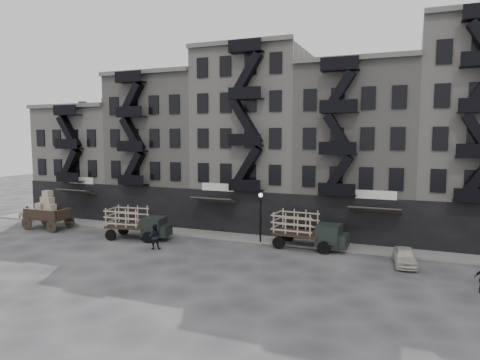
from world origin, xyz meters
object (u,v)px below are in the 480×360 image
at_px(stake_truck_west, 137,221).
at_px(pedestrian_mid, 155,237).
at_px(car_east, 405,257).
at_px(stake_truck_east, 308,228).
at_px(pedestrian_west, 27,214).
at_px(horse, 23,214).
at_px(wagon, 47,207).

relative_size(stake_truck_west, pedestrian_mid, 2.88).
bearing_deg(stake_truck_west, car_east, -5.75).
relative_size(stake_truck_east, car_east, 1.62).
bearing_deg(pedestrian_west, horse, -152.48).
distance_m(horse, stake_truck_east, 29.97).
relative_size(horse, pedestrian_mid, 0.98).
distance_m(stake_truck_west, car_east, 21.94).
distance_m(pedestrian_west, pedestrian_mid, 18.84).
distance_m(horse, pedestrian_mid, 19.04).
distance_m(horse, wagon, 5.15).
bearing_deg(car_east, wagon, 174.54).
height_order(horse, stake_truck_west, stake_truck_west).
relative_size(car_east, pedestrian_mid, 1.83).
relative_size(stake_truck_east, pedestrian_mid, 2.97).
height_order(horse, pedestrian_mid, pedestrian_mid).
distance_m(wagon, pedestrian_west, 4.99).
distance_m(stake_truck_west, stake_truck_east, 14.79).
height_order(stake_truck_east, car_east, stake_truck_east).
xyz_separation_m(stake_truck_west, pedestrian_west, (-15.09, 1.91, -0.77)).
distance_m(horse, car_east, 37.29).
distance_m(stake_truck_east, pedestrian_west, 29.70).
relative_size(horse, stake_truck_west, 0.34).
xyz_separation_m(stake_truck_east, pedestrian_west, (-29.68, -0.54, -0.84)).
xyz_separation_m(pedestrian_west, pedestrian_mid, (18.37, -4.16, 0.17)).
relative_size(stake_truck_east, pedestrian_west, 3.58).
distance_m(stake_truck_west, pedestrian_west, 15.23).
bearing_deg(pedestrian_west, stake_truck_east, -16.44).
relative_size(wagon, car_east, 1.19).
bearing_deg(stake_truck_west, pedestrian_west, 165.65).
bearing_deg(pedestrian_mid, stake_truck_west, -59.01).
xyz_separation_m(wagon, car_east, (32.49, 0.32, -1.49)).
height_order(wagon, stake_truck_east, wagon).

